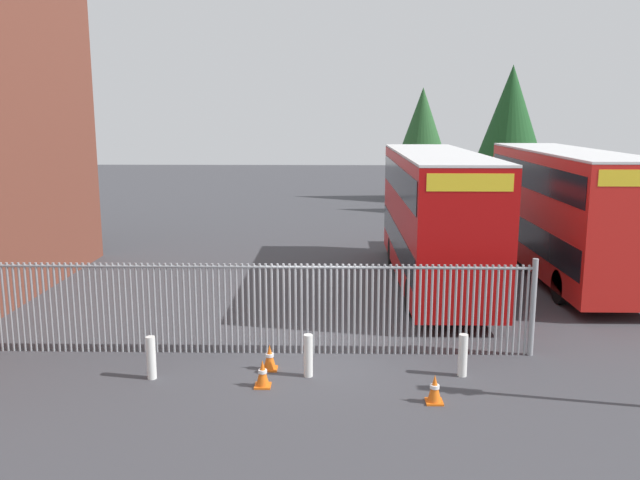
{
  "coord_description": "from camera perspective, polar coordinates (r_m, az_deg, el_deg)",
  "views": [
    {
      "loc": [
        0.42,
        -15.1,
        5.68
      ],
      "look_at": [
        0.0,
        4.0,
        2.0
      ],
      "focal_mm": 37.24,
      "sensor_mm": 36.0,
      "label": 1
    }
  ],
  "objects": [
    {
      "name": "ground_plane",
      "position": [
        23.8,
        0.21,
        -2.91
      ],
      "size": [
        100.0,
        100.0,
        0.0
      ],
      "primitive_type": "plane",
      "color": "#3D3D42"
    },
    {
      "name": "palisade_fence",
      "position": [
        15.88,
        -5.91,
        -5.62
      ],
      "size": [
        13.4,
        0.14,
        2.35
      ],
      "color": "gray",
      "rests_on": "ground"
    },
    {
      "name": "double_decker_bus_near_gate",
      "position": [
        22.12,
        9.87,
        2.27
      ],
      "size": [
        2.54,
        10.81,
        4.42
      ],
      "color": "#B70C0C",
      "rests_on": "ground"
    },
    {
      "name": "double_decker_bus_behind_fence_left",
      "position": [
        24.39,
        20.28,
        2.55
      ],
      "size": [
        2.54,
        10.81,
        4.42
      ],
      "color": "red",
      "rests_on": "ground"
    },
    {
      "name": "bollard_near_left",
      "position": [
        14.99,
        -14.3,
        -9.77
      ],
      "size": [
        0.2,
        0.2,
        0.95
      ],
      "primitive_type": "cylinder",
      "color": "silver",
      "rests_on": "ground"
    },
    {
      "name": "bollard_center_front",
      "position": [
        14.66,
        -1.02,
        -9.9
      ],
      "size": [
        0.2,
        0.2,
        0.95
      ],
      "primitive_type": "cylinder",
      "color": "silver",
      "rests_on": "ground"
    },
    {
      "name": "bollard_near_right",
      "position": [
        15.0,
        12.17,
        -9.66
      ],
      "size": [
        0.2,
        0.2,
        0.95
      ],
      "primitive_type": "cylinder",
      "color": "silver",
      "rests_on": "ground"
    },
    {
      "name": "traffic_cone_by_gate",
      "position": [
        15.12,
        -4.35,
        -10.02
      ],
      "size": [
        0.34,
        0.34,
        0.59
      ],
      "color": "orange",
      "rests_on": "ground"
    },
    {
      "name": "traffic_cone_mid_forecourt",
      "position": [
        13.66,
        9.82,
        -12.51
      ],
      "size": [
        0.34,
        0.34,
        0.59
      ],
      "color": "orange",
      "rests_on": "ground"
    },
    {
      "name": "traffic_cone_near_kerb",
      "position": [
        14.25,
        -4.96,
        -11.37
      ],
      "size": [
        0.34,
        0.34,
        0.59
      ],
      "color": "orange",
      "rests_on": "ground"
    },
    {
      "name": "tree_tall_back",
      "position": [
        44.12,
        8.78,
        9.33
      ],
      "size": [
        3.77,
        3.77,
        7.27
      ],
      "color": "#4C3823",
      "rests_on": "ground"
    },
    {
      "name": "tree_short_side",
      "position": [
        38.66,
        16.08,
        10.08
      ],
      "size": [
        3.96,
        3.96,
        8.25
      ],
      "color": "#4C3823",
      "rests_on": "ground"
    }
  ]
}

